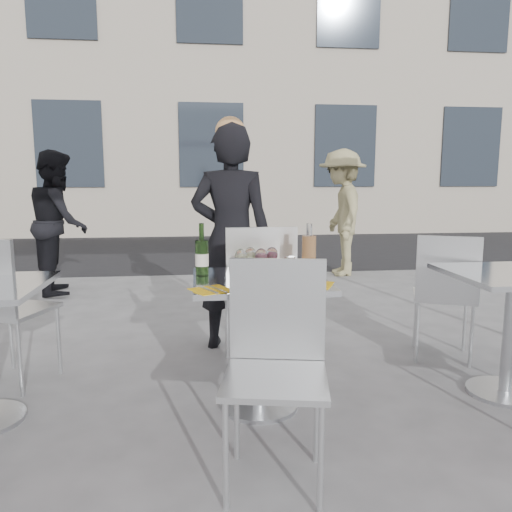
{
  "coord_description": "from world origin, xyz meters",
  "views": [
    {
      "loc": [
        -0.33,
        -2.66,
        1.29
      ],
      "look_at": [
        0.0,
        0.15,
        0.85
      ],
      "focal_mm": 35.0,
      "sensor_mm": 36.0,
      "label": 1
    }
  ],
  "objects": [
    {
      "name": "pedestrian_a",
      "position": [
        -1.88,
        3.15,
        0.8
      ],
      "size": [
        0.75,
        0.89,
        1.6
      ],
      "primitive_type": "imported",
      "rotation": [
        0.0,
        0.0,
        1.78
      ],
      "color": "black",
      "rests_on": "ground"
    },
    {
      "name": "side_table_right",
      "position": [
        1.5,
        0.0,
        0.54
      ],
      "size": [
        0.72,
        0.72,
        0.75
      ],
      "color": "#B7BABF",
      "rests_on": "ground"
    },
    {
      "name": "side_chair_rfar",
      "position": [
        1.38,
        0.57,
        0.54
      ],
      "size": [
        0.54,
        0.55,
        0.91
      ],
      "rotation": [
        0.0,
        0.0,
        2.75
      ],
      "color": "silver",
      "rests_on": "ground"
    },
    {
      "name": "napkin_left",
      "position": [
        -0.27,
        -0.27,
        0.75
      ],
      "size": [
        0.24,
        0.24,
        0.01
      ],
      "rotation": [
        0.0,
        0.0,
        0.46
      ],
      "color": "yellow",
      "rests_on": "main_table"
    },
    {
      "name": "building_facade",
      "position": [
        0.0,
        10.0,
        5.0
      ],
      "size": [
        24.0,
        3.0,
        10.0
      ],
      "primitive_type": "cube",
      "color": "#A89D8B",
      "rests_on": "ground"
    },
    {
      "name": "pizza_far",
      "position": [
        0.05,
        0.21,
        0.77
      ],
      "size": [
        0.33,
        0.33,
        0.03
      ],
      "color": "white",
      "rests_on": "main_table"
    },
    {
      "name": "salad_plate",
      "position": [
        0.03,
        0.02,
        0.79
      ],
      "size": [
        0.22,
        0.22,
        0.09
      ],
      "color": "white",
      "rests_on": "main_table"
    },
    {
      "name": "chair_near",
      "position": [
        -0.0,
        -0.63,
        0.56
      ],
      "size": [
        0.5,
        0.51,
        0.94
      ],
      "rotation": [
        0.0,
        0.0,
        -0.19
      ],
      "color": "silver",
      "rests_on": "ground"
    },
    {
      "name": "pedestrian_b",
      "position": [
        1.58,
        3.8,
        0.83
      ],
      "size": [
        0.73,
        1.14,
        1.67
      ],
      "primitive_type": "imported",
      "rotation": [
        0.0,
        0.0,
        4.61
      ],
      "color": "#988E62",
      "rests_on": "ground"
    },
    {
      "name": "napkin_right",
      "position": [
        0.26,
        -0.2,
        0.75
      ],
      "size": [
        0.24,
        0.24,
        0.01
      ],
      "rotation": [
        0.0,
        0.0,
        -0.45
      ],
      "color": "yellow",
      "rests_on": "main_table"
    },
    {
      "name": "chair_far",
      "position": [
        0.06,
        0.52,
        0.59
      ],
      "size": [
        0.45,
        0.47,
        0.99
      ],
      "rotation": [
        0.0,
        0.0,
        3.15
      ],
      "color": "silver",
      "rests_on": "ground"
    },
    {
      "name": "main_table",
      "position": [
        0.0,
        0.0,
        0.54
      ],
      "size": [
        0.72,
        0.72,
        0.75
      ],
      "color": "#B7BABF",
      "rests_on": "ground"
    },
    {
      "name": "wine_bottle",
      "position": [
        -0.31,
        0.12,
        0.86
      ],
      "size": [
        0.07,
        0.08,
        0.29
      ],
      "color": "#2A4F1D",
      "rests_on": "main_table"
    },
    {
      "name": "wineglass_red_a",
      "position": [
        0.02,
        0.06,
        0.86
      ],
      "size": [
        0.07,
        0.07,
        0.16
      ],
      "color": "white",
      "rests_on": "main_table"
    },
    {
      "name": "ground",
      "position": [
        0.0,
        0.0,
        0.0
      ],
      "size": [
        80.0,
        80.0,
        0.0
      ],
      "primitive_type": "plane",
      "color": "slate"
    },
    {
      "name": "wineglass_white_a",
      "position": [
        -0.1,
        0.05,
        0.86
      ],
      "size": [
        0.07,
        0.07,
        0.16
      ],
      "color": "white",
      "rests_on": "main_table"
    },
    {
      "name": "wineglass_white_b",
      "position": [
        -0.04,
        0.12,
        0.86
      ],
      "size": [
        0.07,
        0.07,
        0.16
      ],
      "color": "white",
      "rests_on": "main_table"
    },
    {
      "name": "street_asphalt",
      "position": [
        0.0,
        6.5,
        0.0
      ],
      "size": [
        24.0,
        5.0,
        0.0
      ],
      "primitive_type": "cube",
      "color": "black",
      "rests_on": "ground"
    },
    {
      "name": "sugar_shaker",
      "position": [
        0.18,
        0.06,
        0.8
      ],
      "size": [
        0.06,
        0.06,
        0.11
      ],
      "color": "white",
      "rests_on": "main_table"
    },
    {
      "name": "woman_diner",
      "position": [
        -0.08,
        1.05,
        0.84
      ],
      "size": [
        0.69,
        0.53,
        1.69
      ],
      "primitive_type": "imported",
      "rotation": [
        0.0,
        0.0,
        2.91
      ],
      "color": "black",
      "rests_on": "ground"
    },
    {
      "name": "carafe",
      "position": [
        0.3,
        0.1,
        0.87
      ],
      "size": [
        0.08,
        0.08,
        0.29
      ],
      "color": "tan",
      "rests_on": "main_table"
    },
    {
      "name": "pizza_near",
      "position": [
        0.05,
        -0.19,
        0.76
      ],
      "size": [
        0.32,
        0.32,
        0.02
      ],
      "color": "tan",
      "rests_on": "main_table"
    },
    {
      "name": "wineglass_red_b",
      "position": [
        0.09,
        0.11,
        0.86
      ],
      "size": [
        0.07,
        0.07,
        0.16
      ],
      "color": "white",
      "rests_on": "main_table"
    }
  ]
}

